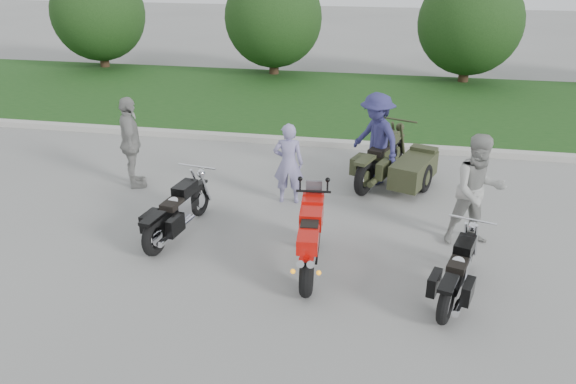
% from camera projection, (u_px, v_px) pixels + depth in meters
% --- Properties ---
extents(ground, '(80.00, 80.00, 0.00)m').
position_uv_depth(ground, '(279.00, 268.00, 8.96)').
color(ground, '#9A9A95').
rests_on(ground, ground).
extents(curb, '(60.00, 0.30, 0.15)m').
position_uv_depth(curb, '(327.00, 143.00, 14.30)').
color(curb, '#B9B6AE').
rests_on(curb, ground).
extents(grass_strip, '(60.00, 8.00, 0.14)m').
position_uv_depth(grass_strip, '(343.00, 102.00, 18.03)').
color(grass_strip, '#2A531C').
rests_on(grass_strip, ground).
extents(tree_far_left, '(3.60, 3.60, 4.00)m').
position_uv_depth(tree_far_left, '(98.00, 14.00, 21.89)').
color(tree_far_left, '#3F2B1C').
rests_on(tree_far_left, ground).
extents(tree_mid_left, '(3.60, 3.60, 4.00)m').
position_uv_depth(tree_mid_left, '(273.00, 18.00, 20.68)').
color(tree_mid_left, '#3F2B1C').
rests_on(tree_mid_left, ground).
extents(tree_mid_right, '(3.60, 3.60, 4.00)m').
position_uv_depth(tree_mid_right, '(470.00, 23.00, 19.47)').
color(tree_mid_right, '#3F2B1C').
rests_on(tree_mid_right, ground).
extents(sportbike_red, '(0.46, 2.11, 1.00)m').
position_uv_depth(sportbike_red, '(310.00, 237.00, 8.68)').
color(sportbike_red, black).
rests_on(sportbike_red, ground).
extents(cruiser_left, '(0.51, 2.19, 0.85)m').
position_uv_depth(cruiser_left, '(176.00, 214.00, 9.78)').
color(cruiser_left, black).
rests_on(cruiser_left, ground).
extents(cruiser_right, '(0.71, 1.99, 0.78)m').
position_uv_depth(cruiser_right, '(457.00, 274.00, 8.05)').
color(cruiser_right, black).
rests_on(cruiser_right, ground).
extents(cruiser_sidecar, '(1.73, 2.43, 0.97)m').
position_uv_depth(cruiser_sidecar, '(399.00, 166.00, 11.78)').
color(cruiser_sidecar, black).
rests_on(cruiser_sidecar, ground).
extents(person_stripe, '(0.63, 0.45, 1.63)m').
position_uv_depth(person_stripe, '(288.00, 163.00, 10.94)').
color(person_stripe, '#8D86B7').
rests_on(person_stripe, ground).
extents(person_grey, '(1.12, 0.98, 1.95)m').
position_uv_depth(person_grey, '(478.00, 191.00, 9.34)').
color(person_grey, '#9B9C96').
rests_on(person_grey, ground).
extents(person_denim, '(1.40, 1.42, 1.96)m').
position_uv_depth(person_denim, '(376.00, 139.00, 11.78)').
color(person_denim, navy).
rests_on(person_denim, ground).
extents(person_back, '(0.93, 1.22, 1.93)m').
position_uv_depth(person_back, '(131.00, 143.00, 11.60)').
color(person_back, gray).
rests_on(person_back, ground).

